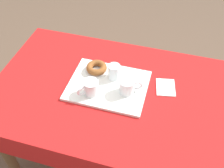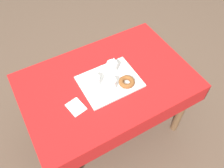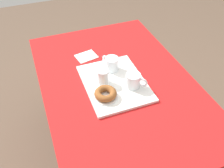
{
  "view_description": "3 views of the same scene",
  "coord_description": "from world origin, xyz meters",
  "px_view_note": "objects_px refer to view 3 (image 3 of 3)",
  "views": [
    {
      "loc": [
        0.29,
        -0.93,
        1.81
      ],
      "look_at": [
        0.02,
        0.02,
        0.77
      ],
      "focal_mm": 42.08,
      "sensor_mm": 36.0,
      "label": 1
    },
    {
      "loc": [
        0.52,
        0.98,
        2.1
      ],
      "look_at": [
        -0.0,
        0.07,
        0.76
      ],
      "focal_mm": 37.37,
      "sensor_mm": 36.0,
      "label": 2
    },
    {
      "loc": [
        -0.98,
        0.41,
        1.68
      ],
      "look_at": [
        -0.05,
        0.06,
        0.78
      ],
      "focal_mm": 39.51,
      "sensor_mm": 36.0,
      "label": 3
    }
  ],
  "objects_px": {
    "dining_table": "(118,94)",
    "paper_napkin": "(86,56)",
    "serving_tray": "(114,83)",
    "sugar_donut_left": "(106,93)",
    "tea_mug_left": "(111,64)",
    "water_glass_near": "(103,77)",
    "donut_plate_left": "(106,96)",
    "tea_mug_right": "(133,81)"
  },
  "relations": [
    {
      "from": "dining_table",
      "to": "paper_napkin",
      "type": "xyz_separation_m",
      "value": [
        0.3,
        0.1,
        0.1
      ]
    },
    {
      "from": "serving_tray",
      "to": "sugar_donut_left",
      "type": "height_order",
      "value": "sugar_donut_left"
    },
    {
      "from": "tea_mug_left",
      "to": "sugar_donut_left",
      "type": "relative_size",
      "value": 1.01
    },
    {
      "from": "serving_tray",
      "to": "water_glass_near",
      "type": "xyz_separation_m",
      "value": [
        0.02,
        0.06,
        0.05
      ]
    },
    {
      "from": "serving_tray",
      "to": "tea_mug_left",
      "type": "relative_size",
      "value": 3.6
    },
    {
      "from": "water_glass_near",
      "to": "sugar_donut_left",
      "type": "xyz_separation_m",
      "value": [
        -0.11,
        0.02,
        -0.01
      ]
    },
    {
      "from": "dining_table",
      "to": "donut_plate_left",
      "type": "xyz_separation_m",
      "value": [
        -0.1,
        0.11,
        0.12
      ]
    },
    {
      "from": "sugar_donut_left",
      "to": "tea_mug_right",
      "type": "bearing_deg",
      "value": -81.61
    },
    {
      "from": "dining_table",
      "to": "paper_napkin",
      "type": "bearing_deg",
      "value": 18.66
    },
    {
      "from": "sugar_donut_left",
      "to": "donut_plate_left",
      "type": "bearing_deg",
      "value": 0.0
    },
    {
      "from": "donut_plate_left",
      "to": "paper_napkin",
      "type": "distance_m",
      "value": 0.41
    },
    {
      "from": "dining_table",
      "to": "water_glass_near",
      "type": "height_order",
      "value": "water_glass_near"
    },
    {
      "from": "water_glass_near",
      "to": "donut_plate_left",
      "type": "height_order",
      "value": "water_glass_near"
    },
    {
      "from": "tea_mug_left",
      "to": "sugar_donut_left",
      "type": "distance_m",
      "value": 0.24
    },
    {
      "from": "serving_tray",
      "to": "paper_napkin",
      "type": "distance_m",
      "value": 0.32
    },
    {
      "from": "sugar_donut_left",
      "to": "paper_napkin",
      "type": "bearing_deg",
      "value": -1.35
    },
    {
      "from": "tea_mug_left",
      "to": "donut_plate_left",
      "type": "bearing_deg",
      "value": 152.6
    },
    {
      "from": "sugar_donut_left",
      "to": "tea_mug_left",
      "type": "bearing_deg",
      "value": -27.4
    },
    {
      "from": "tea_mug_right",
      "to": "donut_plate_left",
      "type": "height_order",
      "value": "tea_mug_right"
    },
    {
      "from": "water_glass_near",
      "to": "tea_mug_left",
      "type": "bearing_deg",
      "value": -40.94
    },
    {
      "from": "serving_tray",
      "to": "tea_mug_right",
      "type": "relative_size",
      "value": 4.09
    },
    {
      "from": "water_glass_near",
      "to": "sugar_donut_left",
      "type": "distance_m",
      "value": 0.12
    },
    {
      "from": "donut_plate_left",
      "to": "sugar_donut_left",
      "type": "distance_m",
      "value": 0.02
    },
    {
      "from": "tea_mug_right",
      "to": "tea_mug_left",
      "type": "bearing_deg",
      "value": 18.99
    },
    {
      "from": "tea_mug_right",
      "to": "donut_plate_left",
      "type": "relative_size",
      "value": 0.8
    },
    {
      "from": "tea_mug_right",
      "to": "sugar_donut_left",
      "type": "bearing_deg",
      "value": 98.39
    },
    {
      "from": "dining_table",
      "to": "sugar_donut_left",
      "type": "height_order",
      "value": "sugar_donut_left"
    },
    {
      "from": "tea_mug_right",
      "to": "paper_napkin",
      "type": "height_order",
      "value": "tea_mug_right"
    },
    {
      "from": "donut_plate_left",
      "to": "dining_table",
      "type": "bearing_deg",
      "value": -47.79
    },
    {
      "from": "dining_table",
      "to": "sugar_donut_left",
      "type": "distance_m",
      "value": 0.21
    },
    {
      "from": "serving_tray",
      "to": "water_glass_near",
      "type": "distance_m",
      "value": 0.08
    },
    {
      "from": "dining_table",
      "to": "tea_mug_right",
      "type": "distance_m",
      "value": 0.18
    },
    {
      "from": "serving_tray",
      "to": "tea_mug_left",
      "type": "xyz_separation_m",
      "value": [
        0.11,
        -0.02,
        0.05
      ]
    },
    {
      "from": "dining_table",
      "to": "donut_plate_left",
      "type": "height_order",
      "value": "donut_plate_left"
    },
    {
      "from": "donut_plate_left",
      "to": "water_glass_near",
      "type": "bearing_deg",
      "value": -12.45
    },
    {
      "from": "dining_table",
      "to": "sugar_donut_left",
      "type": "bearing_deg",
      "value": 132.21
    },
    {
      "from": "serving_tray",
      "to": "sugar_donut_left",
      "type": "xyz_separation_m",
      "value": [
        -0.09,
        0.09,
        0.03
      ]
    },
    {
      "from": "tea_mug_left",
      "to": "tea_mug_right",
      "type": "relative_size",
      "value": 1.14
    },
    {
      "from": "tea_mug_right",
      "to": "paper_napkin",
      "type": "bearing_deg",
      "value": 23.06
    },
    {
      "from": "tea_mug_right",
      "to": "dining_table",
      "type": "bearing_deg",
      "value": 37.8
    },
    {
      "from": "dining_table",
      "to": "tea_mug_right",
      "type": "relative_size",
      "value": 12.27
    },
    {
      "from": "donut_plate_left",
      "to": "sugar_donut_left",
      "type": "bearing_deg",
      "value": 0.0
    }
  ]
}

